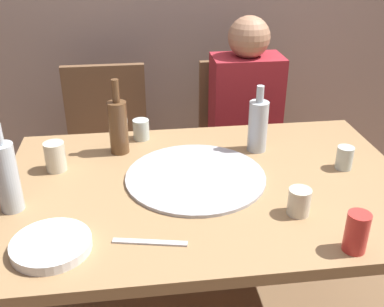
{
  "coord_description": "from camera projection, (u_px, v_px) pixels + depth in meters",
  "views": [
    {
      "loc": [
        -0.24,
        -1.39,
        1.58
      ],
      "look_at": [
        -0.04,
        0.14,
        0.79
      ],
      "focal_mm": 42.78,
      "sensor_mm": 36.0,
      "label": 1
    }
  ],
  "objects": [
    {
      "name": "plate_stack",
      "position": [
        51.0,
        245.0,
        1.3
      ],
      "size": [
        0.23,
        0.23,
        0.03
      ],
      "primitive_type": "cylinder",
      "color": "white",
      "rests_on": "dining_table"
    },
    {
      "name": "tumbler_near",
      "position": [
        299.0,
        202.0,
        1.44
      ],
      "size": [
        0.07,
        0.07,
        0.09
      ],
      "primitive_type": "cylinder",
      "color": "beige",
      "rests_on": "dining_table"
    },
    {
      "name": "pizza_tray",
      "position": [
        196.0,
        177.0,
        1.66
      ],
      "size": [
        0.51,
        0.51,
        0.01
      ],
      "primitive_type": "cylinder",
      "color": "#ADADB2",
      "rests_on": "dining_table"
    },
    {
      "name": "water_bottle",
      "position": [
        7.0,
        176.0,
        1.43
      ],
      "size": [
        0.07,
        0.07,
        0.3
      ],
      "color": "#B2BCC1",
      "rests_on": "dining_table"
    },
    {
      "name": "wine_bottle",
      "position": [
        118.0,
        126.0,
        1.8
      ],
      "size": [
        0.08,
        0.08,
        0.3
      ],
      "color": "brown",
      "rests_on": "dining_table"
    },
    {
      "name": "chair_left",
      "position": [
        107.0,
        141.0,
        2.47
      ],
      "size": [
        0.44,
        0.44,
        0.9
      ],
      "rotation": [
        0.0,
        0.0,
        3.14
      ],
      "color": "brown",
      "rests_on": "ground_plane"
    },
    {
      "name": "tumbler_far",
      "position": [
        55.0,
        157.0,
        1.7
      ],
      "size": [
        0.08,
        0.08,
        0.11
      ],
      "primitive_type": "cylinder",
      "color": "beige",
      "rests_on": "dining_table"
    },
    {
      "name": "beer_bottle",
      "position": [
        258.0,
        125.0,
        1.82
      ],
      "size": [
        0.08,
        0.08,
        0.27
      ],
      "color": "#B2BCC1",
      "rests_on": "dining_table"
    },
    {
      "name": "soda_can",
      "position": [
        357.0,
        232.0,
        1.28
      ],
      "size": [
        0.07,
        0.07,
        0.12
      ],
      "primitive_type": "cylinder",
      "color": "red",
      "rests_on": "dining_table"
    },
    {
      "name": "wine_glass",
      "position": [
        141.0,
        129.0,
        1.94
      ],
      "size": [
        0.07,
        0.07,
        0.09
      ],
      "primitive_type": "cylinder",
      "color": "#B7C6BC",
      "rests_on": "dining_table"
    },
    {
      "name": "short_glass",
      "position": [
        345.0,
        158.0,
        1.71
      ],
      "size": [
        0.06,
        0.06,
        0.09
      ],
      "primitive_type": "cylinder",
      "color": "#B7C6BC",
      "rests_on": "dining_table"
    },
    {
      "name": "chair_right",
      "position": [
        241.0,
        134.0,
        2.56
      ],
      "size": [
        0.44,
        0.44,
        0.9
      ],
      "rotation": [
        0.0,
        0.0,
        3.14
      ],
      "color": "brown",
      "rests_on": "ground_plane"
    },
    {
      "name": "dining_table",
      "position": [
        208.0,
        201.0,
        1.67
      ],
      "size": [
        1.46,
        0.97,
        0.74
      ],
      "color": "#99754C",
      "rests_on": "ground_plane"
    },
    {
      "name": "guest_in_sweater",
      "position": [
        249.0,
        123.0,
        2.37
      ],
      "size": [
        0.36,
        0.56,
        1.17
      ],
      "rotation": [
        0.0,
        0.0,
        3.14
      ],
      "color": "maroon",
      "rests_on": "ground_plane"
    },
    {
      "name": "table_knife",
      "position": [
        150.0,
        242.0,
        1.33
      ],
      "size": [
        0.22,
        0.06,
        0.01
      ],
      "primitive_type": "cube",
      "rotation": [
        0.0,
        0.0,
        6.08
      ],
      "color": "#B7B7BC",
      "rests_on": "dining_table"
    }
  ]
}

